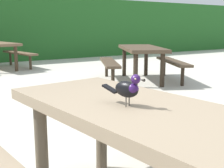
# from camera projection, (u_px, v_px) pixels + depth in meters

# --- Properties ---
(picnic_table_foreground) EXTENTS (1.88, 1.91, 0.74)m
(picnic_table_foreground) POSITION_uv_depth(u_px,v_px,m) (139.00, 137.00, 1.68)
(picnic_table_foreground) COLOR #84725B
(picnic_table_foreground) RESTS_ON ground
(bird_grackle) EXTENTS (0.12, 0.28, 0.18)m
(bird_grackle) POSITION_uv_depth(u_px,v_px,m) (128.00, 88.00, 1.61)
(bird_grackle) COLOR black
(bird_grackle) RESTS_ON picnic_table_foreground
(picnic_table_mid_right) EXTENTS (2.25, 2.27, 0.74)m
(picnic_table_mid_right) POSITION_uv_depth(u_px,v_px,m) (142.00, 55.00, 6.39)
(picnic_table_mid_right) COLOR #473828
(picnic_table_mid_right) RESTS_ON ground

